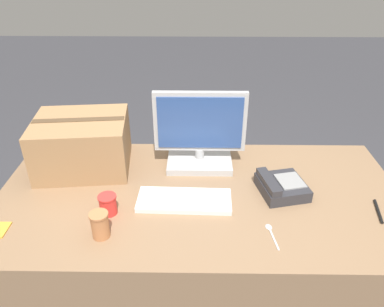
# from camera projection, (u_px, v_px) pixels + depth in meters

# --- Properties ---
(ground_plane) EXTENTS (12.00, 12.00, 0.00)m
(ground_plane) POSITION_uv_depth(u_px,v_px,m) (198.00, 301.00, 2.03)
(ground_plane) COLOR #38383D
(office_desk) EXTENTS (1.80, 0.90, 0.73)m
(office_desk) POSITION_uv_depth(u_px,v_px,m) (199.00, 253.00, 1.85)
(office_desk) COLOR #8C6B4C
(office_desk) RESTS_ON ground_plane
(monitor) EXTENTS (0.44, 0.24, 0.38)m
(monitor) POSITION_uv_depth(u_px,v_px,m) (199.00, 137.00, 1.81)
(monitor) COLOR #B7B7B7
(monitor) RESTS_ON office_desk
(keyboard) EXTENTS (0.41, 0.17, 0.03)m
(keyboard) POSITION_uv_depth(u_px,v_px,m) (184.00, 200.00, 1.60)
(keyboard) COLOR silver
(keyboard) RESTS_ON office_desk
(desk_phone) EXTENTS (0.23, 0.24, 0.08)m
(desk_phone) POSITION_uv_depth(u_px,v_px,m) (281.00, 186.00, 1.66)
(desk_phone) COLOR #2D2D33
(desk_phone) RESTS_ON office_desk
(paper_cup_left) EXTENTS (0.07, 0.07, 0.11)m
(paper_cup_left) POSITION_uv_depth(u_px,v_px,m) (100.00, 225.00, 1.40)
(paper_cup_left) COLOR #BC7547
(paper_cup_left) RESTS_ON office_desk
(paper_cup_right) EXTENTS (0.08, 0.08, 0.09)m
(paper_cup_right) POSITION_uv_depth(u_px,v_px,m) (108.00, 204.00, 1.53)
(paper_cup_right) COLOR red
(paper_cup_right) RESTS_ON office_desk
(spoon) EXTENTS (0.04, 0.14, 0.00)m
(spoon) POSITION_uv_depth(u_px,v_px,m) (271.00, 232.00, 1.45)
(spoon) COLOR silver
(spoon) RESTS_ON office_desk
(cardboard_box) EXTENTS (0.46, 0.40, 0.25)m
(cardboard_box) POSITION_uv_depth(u_px,v_px,m) (82.00, 144.00, 1.80)
(cardboard_box) COLOR #9E754C
(cardboard_box) RESTS_ON office_desk
(pen_marker) EXTENTS (0.04, 0.15, 0.01)m
(pen_marker) POSITION_uv_depth(u_px,v_px,m) (378.00, 211.00, 1.55)
(pen_marker) COLOR black
(pen_marker) RESTS_ON office_desk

